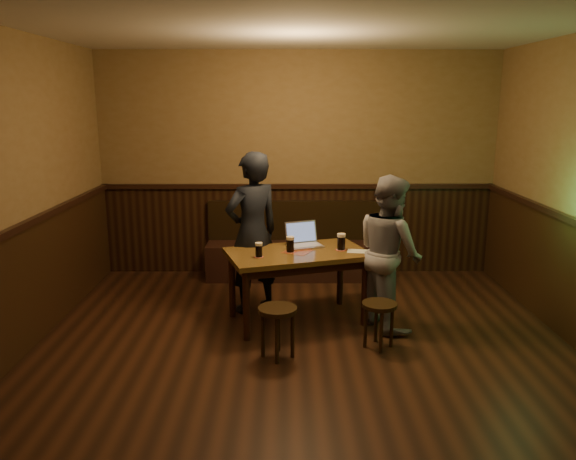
# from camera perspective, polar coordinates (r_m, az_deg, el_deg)

# --- Properties ---
(room) EXTENTS (5.04, 6.04, 2.84)m
(room) POSITION_cam_1_polar(r_m,az_deg,el_deg) (4.45, 1.79, 0.05)
(room) COLOR black
(room) RESTS_ON ground
(bench) EXTENTS (2.20, 0.50, 0.95)m
(bench) POSITION_cam_1_polar(r_m,az_deg,el_deg) (7.11, 0.69, -2.33)
(bench) COLOR black
(bench) RESTS_ON ground
(pub_table) EXTENTS (1.53, 1.15, 0.73)m
(pub_table) POSITION_cam_1_polar(r_m,az_deg,el_deg) (5.61, 0.94, -3.15)
(pub_table) COLOR #4F3616
(pub_table) RESTS_ON ground
(stool_left) EXTENTS (0.35, 0.35, 0.46)m
(stool_left) POSITION_cam_1_polar(r_m,az_deg,el_deg) (4.90, -1.07, -8.88)
(stool_left) COLOR black
(stool_left) RESTS_ON ground
(stool_right) EXTENTS (0.32, 0.32, 0.43)m
(stool_right) POSITION_cam_1_polar(r_m,az_deg,el_deg) (5.17, 9.25, -8.22)
(stool_right) COLOR black
(stool_right) RESTS_ON ground
(pint_left) EXTENTS (0.09, 0.09, 0.14)m
(pint_left) POSITION_cam_1_polar(r_m,az_deg,el_deg) (5.38, -2.98, -2.02)
(pint_left) COLOR red
(pint_left) RESTS_ON pub_table
(pint_mid) EXTENTS (0.10, 0.10, 0.16)m
(pint_mid) POSITION_cam_1_polar(r_m,az_deg,el_deg) (5.54, 0.23, -1.46)
(pint_mid) COLOR red
(pint_mid) RESTS_ON pub_table
(pint_right) EXTENTS (0.11, 0.11, 0.17)m
(pint_right) POSITION_cam_1_polar(r_m,az_deg,el_deg) (5.65, 5.43, -1.19)
(pint_right) COLOR red
(pint_right) RESTS_ON pub_table
(laptop) EXTENTS (0.42, 0.38, 0.24)m
(laptop) POSITION_cam_1_polar(r_m,az_deg,el_deg) (5.80, 1.57, -0.99)
(laptop) COLOR silver
(laptop) RESTS_ON pub_table
(menu) EXTENTS (0.24, 0.19, 0.00)m
(menu) POSITION_cam_1_polar(r_m,az_deg,el_deg) (5.63, 7.17, -2.16)
(menu) COLOR silver
(menu) RESTS_ON pub_table
(person_suit) EXTENTS (0.74, 0.68, 1.70)m
(person_suit) POSITION_cam_1_polar(r_m,az_deg,el_deg) (5.86, -3.63, -0.29)
(person_suit) COLOR black
(person_suit) RESTS_ON ground
(person_grey) EXTENTS (0.78, 0.88, 1.51)m
(person_grey) POSITION_cam_1_polar(r_m,az_deg,el_deg) (5.56, 10.27, -2.21)
(person_grey) COLOR gray
(person_grey) RESTS_ON ground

